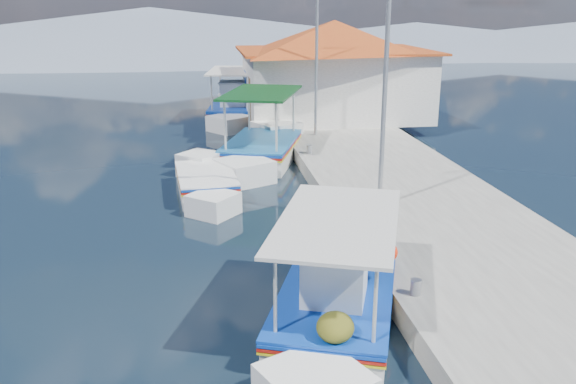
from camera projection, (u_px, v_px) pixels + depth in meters
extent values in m
plane|color=black|center=(206.00, 265.00, 13.53)|extent=(160.00, 160.00, 0.00)
cube|color=#A5A49A|center=(382.00, 173.00, 19.93)|extent=(5.00, 44.00, 0.50)
cylinder|color=#A5A8AD|center=(416.00, 287.00, 11.03)|extent=(0.20, 0.20, 0.30)
cylinder|color=#A5A8AD|center=(350.00, 202.00, 15.75)|extent=(0.20, 0.20, 0.30)
cylinder|color=#A5A8AD|center=(309.00, 149.00, 21.41)|extent=(0.20, 0.20, 0.30)
cylinder|color=#A5A8AD|center=(286.00, 118.00, 27.07)|extent=(0.20, 0.20, 0.30)
cube|color=white|center=(336.00, 314.00, 11.00)|extent=(3.11, 4.24, 0.83)
cube|color=white|center=(274.00, 259.00, 13.09)|extent=(1.85, 1.85, 0.92)
cube|color=#0C3AA6|center=(336.00, 295.00, 10.89)|extent=(3.20, 4.36, 0.05)
cube|color=#B5180F|center=(336.00, 298.00, 10.91)|extent=(3.20, 4.36, 0.04)
cube|color=yellow|center=(336.00, 301.00, 10.93)|extent=(3.20, 4.36, 0.04)
cube|color=#0C3AA6|center=(336.00, 292.00, 10.87)|extent=(3.21, 4.33, 0.04)
cube|color=brown|center=(336.00, 293.00, 10.88)|extent=(2.94, 4.11, 0.04)
cube|color=white|center=(345.00, 274.00, 10.51)|extent=(1.39, 1.43, 0.96)
cube|color=silver|center=(346.00, 248.00, 10.36)|extent=(1.51, 1.55, 0.05)
cylinder|color=beige|center=(259.00, 236.00, 11.66)|extent=(0.06, 0.06, 1.40)
cylinder|color=beige|center=(327.00, 223.00, 12.36)|extent=(0.06, 0.06, 1.40)
cylinder|color=beige|center=(352.00, 305.00, 8.97)|extent=(0.06, 0.06, 1.40)
cylinder|color=beige|center=(431.00, 284.00, 9.67)|extent=(0.06, 0.06, 1.40)
cube|color=silver|center=(338.00, 220.00, 10.45)|extent=(3.20, 4.27, 0.06)
ellipsoid|color=#444713|center=(287.00, 260.00, 11.68)|extent=(0.67, 0.73, 0.50)
ellipsoid|color=#444713|center=(304.00, 248.00, 12.33)|extent=(0.56, 0.62, 0.42)
ellipsoid|color=#444713|center=(399.00, 318.00, 9.56)|extent=(0.60, 0.66, 0.45)
sphere|color=#FF2708|center=(361.00, 241.00, 11.52)|extent=(0.35, 0.35, 0.35)
cube|color=white|center=(262.00, 155.00, 22.23)|extent=(3.40, 4.61, 1.05)
cube|color=white|center=(234.00, 137.00, 24.55)|extent=(2.14, 2.14, 1.16)
cube|color=white|center=(295.00, 173.00, 19.94)|extent=(2.08, 2.08, 1.00)
cube|color=#0C3AA6|center=(262.00, 142.00, 22.08)|extent=(3.51, 4.75, 0.07)
cube|color=#B5180F|center=(262.00, 145.00, 22.11)|extent=(3.51, 4.75, 0.06)
cube|color=yellow|center=(262.00, 147.00, 22.13)|extent=(3.51, 4.75, 0.04)
cube|color=#1A62A0|center=(262.00, 140.00, 22.06)|extent=(3.51, 4.72, 0.06)
cube|color=brown|center=(262.00, 141.00, 22.07)|extent=(3.21, 4.48, 0.06)
cylinder|color=beige|center=(222.00, 112.00, 22.89)|extent=(0.08, 0.08, 1.77)
cylinder|color=beige|center=(264.00, 108.00, 23.65)|extent=(0.08, 0.08, 1.77)
cylinder|color=beige|center=(259.00, 128.00, 19.94)|extent=(0.08, 0.08, 1.77)
cylinder|color=beige|center=(306.00, 123.00, 20.70)|extent=(0.08, 0.08, 1.77)
cube|color=#0B3815|center=(261.00, 93.00, 21.53)|extent=(3.51, 4.65, 0.08)
cube|color=white|center=(206.00, 187.00, 18.52)|extent=(1.88, 3.22, 0.86)
cube|color=white|center=(210.00, 166.00, 20.46)|extent=(1.66, 1.66, 0.95)
cube|color=white|center=(201.00, 208.00, 16.61)|extent=(1.61, 1.61, 0.82)
cube|color=#0C3AA6|center=(206.00, 175.00, 18.40)|extent=(1.94, 3.32, 0.05)
cube|color=#B5180F|center=(206.00, 177.00, 18.42)|extent=(1.94, 3.32, 0.05)
cube|color=yellow|center=(206.00, 179.00, 18.44)|extent=(1.94, 3.32, 0.04)
cube|color=white|center=(206.00, 173.00, 18.38)|extent=(1.95, 3.29, 0.05)
cube|color=brown|center=(206.00, 174.00, 18.39)|extent=(1.75, 3.15, 0.05)
cube|color=white|center=(235.00, 115.00, 30.14)|extent=(2.85, 4.58, 1.01)
cube|color=white|center=(224.00, 104.00, 32.71)|extent=(2.25, 2.25, 1.12)
cube|color=white|center=(248.00, 126.00, 27.61)|extent=(2.19, 2.19, 0.96)
cube|color=#0C3AA6|center=(235.00, 106.00, 30.00)|extent=(2.93, 4.71, 0.06)
cube|color=#B5180F|center=(235.00, 108.00, 30.02)|extent=(2.93, 4.71, 0.05)
cube|color=yellow|center=(235.00, 109.00, 30.05)|extent=(2.93, 4.71, 0.04)
cube|color=#0C3AA6|center=(235.00, 105.00, 29.98)|extent=(2.95, 4.67, 0.05)
cube|color=brown|center=(235.00, 105.00, 29.98)|extent=(2.66, 4.46, 0.05)
cube|color=white|center=(236.00, 94.00, 29.52)|extent=(1.42, 1.55, 1.17)
cube|color=silver|center=(235.00, 82.00, 29.33)|extent=(1.55, 1.67, 0.06)
cylinder|color=beige|center=(210.00, 84.00, 31.12)|extent=(0.07, 0.07, 1.70)
cylinder|color=beige|center=(244.00, 83.00, 31.62)|extent=(0.07, 0.07, 1.70)
cylinder|color=beige|center=(223.00, 94.00, 27.84)|extent=(0.07, 0.07, 1.70)
cylinder|color=beige|center=(261.00, 92.00, 28.33)|extent=(0.07, 0.07, 1.70)
cube|color=silver|center=(234.00, 71.00, 29.47)|extent=(2.96, 4.59, 0.07)
cube|color=white|center=(333.00, 85.00, 27.94)|extent=(8.00, 6.00, 3.00)
cube|color=#BA5919|center=(334.00, 50.00, 27.47)|extent=(8.64, 6.48, 0.10)
pyramid|color=#BA5919|center=(335.00, 36.00, 27.27)|extent=(10.49, 10.49, 1.40)
cube|color=brown|center=(250.00, 100.00, 26.59)|extent=(0.06, 1.00, 2.00)
cube|color=#0C3AA6|center=(246.00, 80.00, 28.77)|extent=(0.06, 1.20, 0.90)
cylinder|color=#A5A8AD|center=(385.00, 92.00, 15.00)|extent=(0.12, 0.12, 6.00)
cylinder|color=#A5A8AD|center=(316.00, 60.00, 23.49)|extent=(0.12, 0.12, 6.00)
cone|color=slate|center=(150.00, 34.00, 64.93)|extent=(96.00, 96.00, 5.50)
cone|color=slate|center=(416.00, 39.00, 69.34)|extent=(76.80, 76.80, 3.80)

